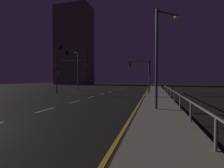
% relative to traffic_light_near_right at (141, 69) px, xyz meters
% --- Properties ---
extents(ground_plane, '(112.00, 112.00, 0.00)m').
position_rel_traffic_light_near_right_xyz_m(ground_plane, '(-4.94, -5.62, -3.95)').
color(ground_plane, black).
rests_on(ground_plane, ground).
extents(sidewalk_right, '(2.79, 77.00, 0.14)m').
position_rel_traffic_light_near_right_xyz_m(sidewalk_right, '(2.70, -5.62, -3.88)').
color(sidewalk_right, gray).
rests_on(sidewalk_right, ground).
extents(lane_markings_center, '(0.14, 50.00, 0.01)m').
position_rel_traffic_light_near_right_xyz_m(lane_markings_center, '(-4.94, -2.12, -3.95)').
color(lane_markings_center, silver).
rests_on(lane_markings_center, ground).
extents(lane_edge_line, '(0.14, 53.00, 0.01)m').
position_rel_traffic_light_near_right_xyz_m(lane_edge_line, '(1.06, -0.62, -3.95)').
color(lane_edge_line, gold).
rests_on(lane_edge_line, ground).
extents(traffic_light_near_right, '(3.75, 0.54, 5.43)m').
position_rel_traffic_light_near_right_xyz_m(traffic_light_near_right, '(0.00, 0.00, 0.00)').
color(traffic_light_near_right, '#38383D').
rests_on(traffic_light_near_right, sidewalk_right).
extents(traffic_light_far_right, '(5.21, 0.52, 4.97)m').
position_rel_traffic_light_near_right_xyz_m(traffic_light_far_right, '(-9.09, -7.87, -0.38)').
color(traffic_light_far_right, '#2D3033').
rests_on(traffic_light_far_right, ground).
extents(traffic_light_far_left, '(3.07, 0.34, 4.86)m').
position_rel_traffic_light_near_right_xyz_m(traffic_light_far_left, '(0.24, -4.76, -0.42)').
color(traffic_light_far_left, '#38383D').
rests_on(traffic_light_far_left, sidewalk_right).
extents(street_lamp_median, '(1.82, 1.47, 6.67)m').
position_rel_traffic_light_near_right_xyz_m(street_lamp_median, '(2.73, -16.09, 0.26)').
color(street_lamp_median, '#2D3033').
rests_on(street_lamp_median, sidewalk_right).
extents(street_lamp_far_end, '(0.78, 1.62, 7.20)m').
position_rel_traffic_light_near_right_xyz_m(street_lamp_far_end, '(-11.59, -1.06, 0.36)').
color(street_lamp_far_end, '#4C4C51').
rests_on(street_lamp_far_end, ground).
extents(barrier_fence, '(0.09, 23.86, 0.98)m').
position_rel_traffic_light_near_right_xyz_m(barrier_fence, '(3.95, -13.24, -3.08)').
color(barrier_fence, '#59595E').
rests_on(barrier_fence, sidewalk_right).
extents(building_distant, '(14.19, 8.35, 31.34)m').
position_rel_traffic_light_near_right_xyz_m(building_distant, '(-29.24, 28.98, 11.72)').
color(building_distant, '#6B6056').
rests_on(building_distant, ground).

